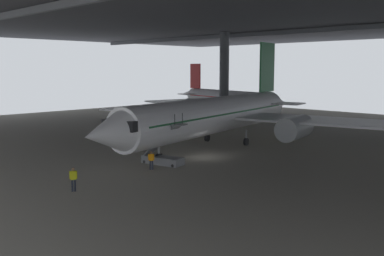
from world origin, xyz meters
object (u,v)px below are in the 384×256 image
(crew_worker_by_stairs, at_px, (151,159))
(baggage_tug, at_px, (286,134))
(airplane_distant, at_px, (227,98))
(airplane_main, at_px, (217,115))
(crew_worker_near_nose, at_px, (73,178))
(boarding_stairs, at_px, (163,156))

(crew_worker_by_stairs, xyz_separation_m, baggage_tug, (-1.57, 23.82, -0.41))
(airplane_distant, bearing_deg, crew_worker_by_stairs, -57.55)
(airplane_main, distance_m, crew_worker_by_stairs, 13.84)
(airplane_main, xyz_separation_m, crew_worker_near_nose, (5.27, -21.54, -2.60))
(boarding_stairs, bearing_deg, airplane_main, 104.99)
(crew_worker_near_nose, relative_size, crew_worker_by_stairs, 1.07)
(crew_worker_by_stairs, bearing_deg, boarding_stairs, 113.79)
(airplane_main, xyz_separation_m, airplane_distant, (-22.09, 27.85, -0.47))
(crew_worker_near_nose, distance_m, crew_worker_by_stairs, 8.64)
(airplane_main, distance_m, airplane_distant, 35.55)
(crew_worker_by_stairs, height_order, baggage_tug, crew_worker_by_stairs)
(airplane_main, xyz_separation_m, crew_worker_by_stairs, (3.89, -13.01, -2.68))
(airplane_main, bearing_deg, crew_worker_near_nose, -76.26)
(crew_worker_by_stairs, bearing_deg, crew_worker_near_nose, -80.80)
(crew_worker_near_nose, bearing_deg, airplane_distant, 118.98)
(airplane_distant, bearing_deg, crew_worker_near_nose, -61.02)
(crew_worker_near_nose, height_order, airplane_distant, airplane_distant)
(airplane_main, distance_m, baggage_tug, 11.48)
(crew_worker_by_stairs, relative_size, airplane_distant, 0.05)
(boarding_stairs, height_order, crew_worker_by_stairs, boarding_stairs)
(crew_worker_by_stairs, xyz_separation_m, airplane_distant, (-25.98, 40.86, 2.21))
(crew_worker_near_nose, distance_m, airplane_distant, 56.50)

